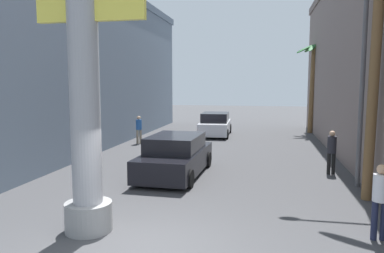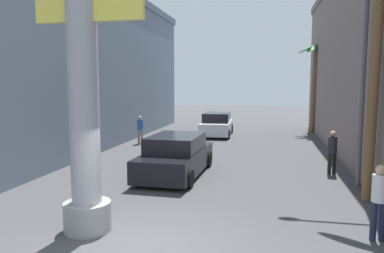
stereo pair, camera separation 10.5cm
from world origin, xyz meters
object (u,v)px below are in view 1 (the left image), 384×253
object	(u,v)px
car_far	(215,125)
pedestrian_by_sign	(380,196)
street_lamp	(353,46)
palm_tree_near_right	(376,21)
pedestrian_mid_right	(332,149)
pedestrian_far_left	(139,128)
neon_sign_pole	(83,31)
palm_tree_far_right	(313,77)
car_lead	(176,156)

from	to	relation	value
car_far	pedestrian_by_sign	size ratio (longest dim) A/B	2.57
street_lamp	palm_tree_near_right	world-z (taller)	palm_tree_near_right
pedestrian_mid_right	pedestrian_far_left	size ratio (longest dim) A/B	1.04
street_lamp	pedestrian_by_sign	bearing A→B (deg)	-93.33
neon_sign_pole	palm_tree_far_right	size ratio (longest dim) A/B	1.59
palm_tree_far_right	pedestrian_far_left	distance (m)	13.13
car_far	pedestrian_by_sign	bearing A→B (deg)	-70.36
car_far	pedestrian_far_left	xyz separation A→B (m)	(-3.95, -4.45, 0.22)
street_lamp	palm_tree_near_right	size ratio (longest dim) A/B	0.95
car_far	palm_tree_near_right	bearing A→B (deg)	-64.20
palm_tree_far_right	pedestrian_far_left	xyz separation A→B (m)	(-10.58, -7.15, -3.04)
car_far	neon_sign_pole	bearing A→B (deg)	-92.53
car_far	palm_tree_far_right	xyz separation A→B (m)	(6.63, 2.70, 3.26)
car_lead	pedestrian_mid_right	distance (m)	6.08
palm_tree_near_right	palm_tree_far_right	distance (m)	16.11
car_far	pedestrian_mid_right	bearing A→B (deg)	-59.94
street_lamp	pedestrian_by_sign	size ratio (longest dim) A/B	4.60
palm_tree_near_right	pedestrian_far_left	distance (m)	14.38
palm_tree_near_right	car_far	bearing A→B (deg)	115.80
street_lamp	pedestrian_mid_right	world-z (taller)	street_lamp
neon_sign_pole	car_lead	bearing A→B (deg)	82.72
car_far	pedestrian_far_left	size ratio (longest dim) A/B	2.71
neon_sign_pole	pedestrian_far_left	size ratio (longest dim) A/B	6.15
street_lamp	neon_sign_pole	bearing A→B (deg)	-141.94
car_lead	palm_tree_far_right	world-z (taller)	palm_tree_far_right
pedestrian_mid_right	pedestrian_far_left	bearing A→B (deg)	149.71
palm_tree_near_right	neon_sign_pole	bearing A→B (deg)	-151.35
neon_sign_pole	car_lead	xyz separation A→B (m)	(0.74, 5.81, -3.97)
palm_tree_far_right	pedestrian_by_sign	world-z (taller)	palm_tree_far_right
neon_sign_pole	pedestrian_far_left	bearing A→B (deg)	103.92
pedestrian_mid_right	street_lamp	bearing A→B (deg)	-80.95
car_far	palm_tree_near_right	size ratio (longest dim) A/B	0.53
neon_sign_pole	pedestrian_by_sign	size ratio (longest dim) A/B	5.81
car_lead	car_far	xyz separation A→B (m)	(0.02, 11.50, -0.00)
pedestrian_far_left	palm_tree_far_right	bearing A→B (deg)	34.06
car_far	pedestrian_far_left	world-z (taller)	pedestrian_far_left
street_lamp	car_lead	size ratio (longest dim) A/B	1.63
palm_tree_near_right	pedestrian_by_sign	size ratio (longest dim) A/B	4.84
palm_tree_near_right	pedestrian_mid_right	xyz separation A→B (m)	(-0.55, 3.15, -4.33)
pedestrian_mid_right	pedestrian_by_sign	xyz separation A→B (m)	(-0.01, -6.33, 0.02)
neon_sign_pole	palm_tree_far_right	world-z (taller)	neon_sign_pole
car_lead	car_far	size ratio (longest dim) A/B	1.10
street_lamp	car_lead	distance (m)	7.40
palm_tree_far_right	palm_tree_near_right	bearing A→B (deg)	-90.62
car_lead	palm_tree_near_right	xyz separation A→B (m)	(6.48, -1.86, 4.59)
palm_tree_near_right	pedestrian_by_sign	xyz separation A→B (m)	(-0.56, -3.18, -4.31)
car_far	pedestrian_mid_right	distance (m)	11.80
palm_tree_near_right	pedestrian_by_sign	distance (m)	5.39
palm_tree_near_right	palm_tree_far_right	size ratio (longest dim) A/B	1.32
neon_sign_pole	pedestrian_far_left	world-z (taller)	neon_sign_pole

